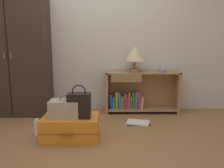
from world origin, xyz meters
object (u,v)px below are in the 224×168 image
(bowl, at_px, (162,71))
(handbag, at_px, (79,105))
(suitcase_large, at_px, (71,127))
(table_lamp, at_px, (135,55))
(bookshelf, at_px, (138,93))
(open_book_on_floor, at_px, (138,123))
(wardrobe, at_px, (14,55))
(train_case, at_px, (65,108))
(bottle, at_px, (37,128))

(bowl, distance_m, handbag, 1.59)
(bowl, distance_m, suitcase_large, 1.72)
(table_lamp, bearing_deg, bowl, -2.34)
(bookshelf, bearing_deg, bowl, -7.67)
(bowl, height_order, handbag, bowl)
(bookshelf, relative_size, open_book_on_floor, 3.21)
(wardrobe, xyz_separation_m, handbag, (1.12, -1.01, -0.52))
(wardrobe, distance_m, open_book_on_floor, 2.13)
(wardrobe, height_order, handbag, wardrobe)
(table_lamp, distance_m, handbag, 1.39)
(bookshelf, height_order, train_case, bookshelf)
(wardrobe, height_order, open_book_on_floor, wardrobe)
(train_case, bearing_deg, bottle, 163.83)
(bowl, relative_size, suitcase_large, 0.21)
(suitcase_large, distance_m, train_case, 0.24)
(train_case, bearing_deg, wardrobe, 133.74)
(open_book_on_floor, bearing_deg, bowl, 49.53)
(handbag, height_order, bottle, handbag)
(handbag, bearing_deg, bowl, 41.68)
(wardrobe, xyz_separation_m, table_lamp, (1.86, 0.05, 0.00))
(open_book_on_floor, bearing_deg, train_case, -150.26)
(train_case, distance_m, handbag, 0.18)
(bowl, height_order, bottle, bowl)
(bowl, xyz_separation_m, handbag, (-1.17, -1.04, -0.27))
(wardrobe, bearing_deg, bowl, 0.77)
(bookshelf, distance_m, suitcase_large, 1.41)
(bookshelf, bearing_deg, handbag, -126.49)
(wardrobe, xyz_separation_m, suitcase_large, (1.01, -0.97, -0.80))
(handbag, distance_m, bottle, 0.64)
(wardrobe, xyz_separation_m, open_book_on_floor, (1.86, -0.47, -0.93))
(bowl, bearing_deg, train_case, -142.68)
(bottle, bearing_deg, suitcase_large, -11.86)
(open_book_on_floor, bearing_deg, table_lamp, 90.71)
(wardrobe, xyz_separation_m, bowl, (2.29, 0.03, -0.25))
(bookshelf, distance_m, bottle, 1.67)
(handbag, xyz_separation_m, open_book_on_floor, (0.74, 0.54, -0.41))
(wardrobe, bearing_deg, table_lamp, 1.49)
(bowl, bearing_deg, wardrobe, -179.23)
(suitcase_large, relative_size, bottle, 3.14)
(bookshelf, xyz_separation_m, bottle, (-1.35, -0.96, -0.22))
(bottle, bearing_deg, wardrobe, 123.25)
(wardrobe, height_order, bottle, wardrobe)
(suitcase_large, relative_size, train_case, 1.94)
(bookshelf, height_order, table_lamp, table_lamp)
(wardrobe, bearing_deg, train_case, -46.26)
(bookshelf, height_order, bowl, bowl)
(train_case, bearing_deg, suitcase_large, 15.30)
(suitcase_large, bearing_deg, handbag, -18.72)
(table_lamp, relative_size, suitcase_large, 0.63)
(handbag, relative_size, bottle, 1.83)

